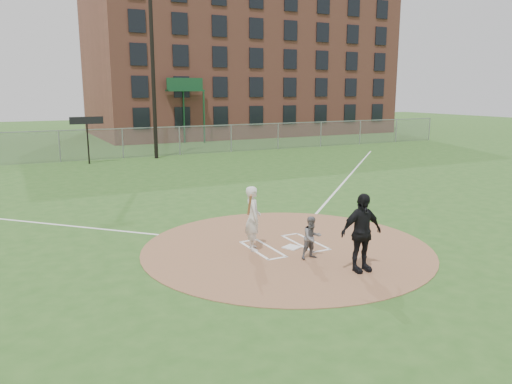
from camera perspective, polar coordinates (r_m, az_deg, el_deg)
name	(u,v)px	position (r m, az deg, el deg)	size (l,w,h in m)	color
ground	(287,248)	(14.68, 3.54, -6.38)	(140.00, 140.00, 0.00)	#2B541D
dirt_circle	(287,247)	(14.68, 3.54, -6.34)	(8.40, 8.40, 0.02)	#956646
home_plate	(292,247)	(14.62, 4.11, -6.32)	(0.43, 0.43, 0.03)	silver
foul_line_first	(348,177)	(26.87, 10.49, 1.69)	(0.10, 24.00, 0.01)	white
catcher	(312,238)	(13.61, 6.40, -5.21)	(0.57, 0.45, 1.18)	slate
umpire	(361,233)	(12.78, 11.95, -4.56)	(1.18, 0.49, 2.01)	black
batters_boxes	(284,246)	(14.80, 3.24, -6.13)	(2.08, 1.88, 0.01)	white
batter_at_plate	(253,218)	(14.19, -0.35, -3.00)	(0.74, 1.08, 1.85)	silver
outfield_fence	(123,143)	(34.95, -14.99, 5.41)	(56.08, 0.08, 2.03)	slate
brick_warehouse	(238,62)	(55.16, -2.03, 14.64)	(30.00, 17.17, 15.00)	#9D5443
light_pole	(152,58)	(34.34, -11.75, 14.81)	(1.20, 0.30, 12.22)	black
scoreboard_sign	(87,126)	(32.64, -18.77, 7.20)	(2.00, 0.10, 2.93)	black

